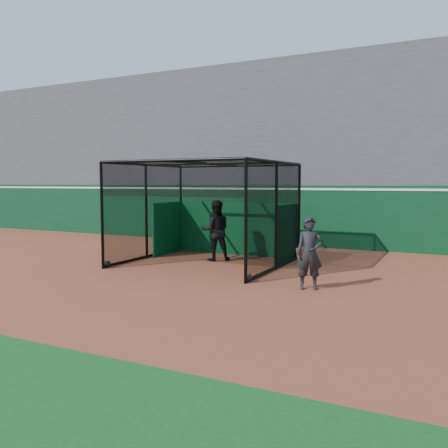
% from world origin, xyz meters
% --- Properties ---
extents(ground, '(120.00, 120.00, 0.00)m').
position_xyz_m(ground, '(0.00, 0.00, 0.00)').
color(ground, brown).
rests_on(ground, ground).
extents(outfield_wall, '(50.00, 0.50, 2.50)m').
position_xyz_m(outfield_wall, '(0.00, 8.50, 1.29)').
color(outfield_wall, '#0A391C').
rests_on(outfield_wall, ground).
extents(grandstand, '(50.00, 7.85, 8.95)m').
position_xyz_m(grandstand, '(0.00, 12.27, 4.48)').
color(grandstand, '#4C4C4F').
rests_on(grandstand, ground).
extents(batting_cage, '(4.82, 4.60, 3.22)m').
position_xyz_m(batting_cage, '(-0.62, 2.97, 1.61)').
color(batting_cage, black).
rests_on(batting_cage, ground).
extents(batter, '(1.24, 1.18, 2.03)m').
position_xyz_m(batter, '(-0.65, 3.62, 1.01)').
color(batter, black).
rests_on(batter, ground).
extents(on_deck_player, '(0.76, 0.64, 1.78)m').
position_xyz_m(on_deck_player, '(3.41, 0.79, 0.89)').
color(on_deck_player, black).
rests_on(on_deck_player, ground).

